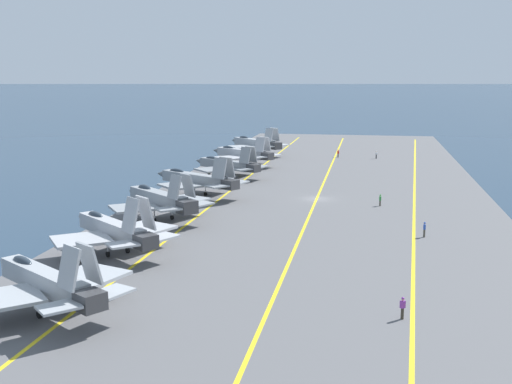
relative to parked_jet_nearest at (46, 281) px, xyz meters
The scene contains 17 objects.
ground_plane 52.50m from the parked_jet_nearest, 18.97° to the right, with size 2000.00×2000.00×0.00m, color #23384C.
carrier_deck 52.49m from the parked_jet_nearest, 18.97° to the right, with size 199.65×51.63×0.40m, color #565659.
deck_stripe_foul_line 58.65m from the parked_jet_nearest, 32.22° to the right, with size 179.68×0.36×0.01m, color yellow.
deck_stripe_centerline 52.48m from the parked_jet_nearest, 18.97° to the right, with size 179.68×0.36×0.01m, color yellow.
deck_stripe_edge_line 49.72m from the parked_jet_nearest, ahead, with size 179.68×0.36×0.01m, color yellow.
parked_jet_nearest is the anchor object (origin of this frame).
parked_jet_second 16.64m from the parked_jet_nearest, ahead, with size 13.60×14.54×6.78m.
parked_jet_third 32.13m from the parked_jet_nearest, ahead, with size 13.52×14.13×6.55m.
parked_jet_fourth 48.34m from the parked_jet_nearest, ahead, with size 13.04×16.53×6.45m.
parked_jet_fifth 66.35m from the parked_jet_nearest, ahead, with size 12.85×15.01×5.93m.
parked_jet_sixth 81.29m from the parked_jet_nearest, ahead, with size 12.97×15.47×6.11m.
parked_jet_seventh 98.36m from the parked_jet_nearest, ahead, with size 14.02×15.42×6.50m.
crew_blue_vest 42.65m from the parked_jet_nearest, 46.79° to the right, with size 0.39×0.28×1.79m.
crew_red_vest 99.05m from the parked_jet_nearest, 10.33° to the right, with size 0.36×0.44×1.70m.
crew_white_vest 100.33m from the parked_jet_nearest, 15.05° to the right, with size 0.45×0.45×1.74m.
crew_green_vest 52.99m from the parked_jet_nearest, 29.76° to the right, with size 0.40×0.29×1.67m.
crew_purple_vest 27.72m from the parked_jet_nearest, 82.89° to the right, with size 0.44×0.46×1.78m.
Camera 1 is at (-93.92, -7.55, 19.09)m, focal length 45.00 mm.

